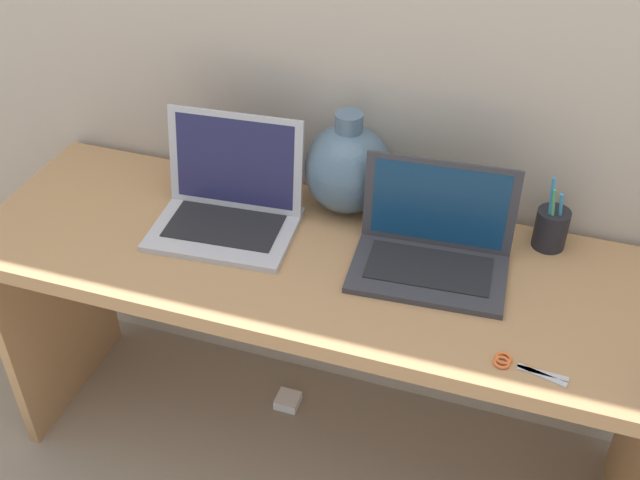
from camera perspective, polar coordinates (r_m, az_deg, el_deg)
name	(u,v)px	position (r m, az deg, el deg)	size (l,w,h in m)	color
ground_plane	(320,450)	(2.32, 0.00, -15.18)	(6.00, 6.00, 0.00)	gray
back_wall	(364,7)	(1.83, 3.28, 16.74)	(4.40, 0.04, 2.40)	#BCAD99
desk	(320,302)	(1.90, 0.00, -4.60)	(1.68, 0.55, 0.72)	#AD7F51
laptop_left	(229,197)	(1.90, -6.67, 3.15)	(0.36, 0.28, 0.26)	#B2B2B7
laptop_right	(434,240)	(1.78, 8.33, 0.01)	(0.36, 0.26, 0.23)	#333338
green_vase	(348,168)	(1.91, 2.07, 5.32)	(0.21, 0.21, 0.26)	slate
pen_cup	(551,228)	(1.89, 16.60, 0.85)	(0.08, 0.08, 0.19)	black
scissors	(517,365)	(1.60, 14.24, -8.91)	(0.15, 0.06, 0.01)	#B7B7BC
power_brick	(288,401)	(2.42, -2.37, -11.69)	(0.07, 0.07, 0.03)	white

